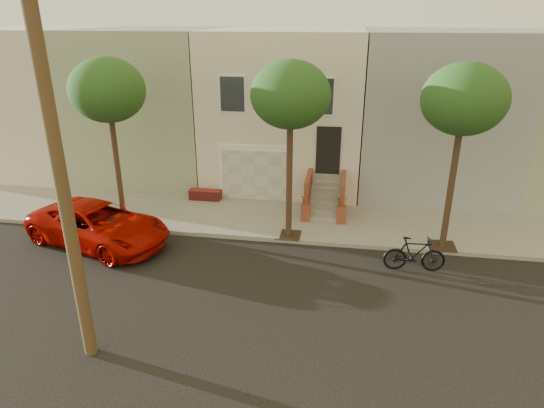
# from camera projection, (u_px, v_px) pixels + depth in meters

# --- Properties ---
(ground) EXTENTS (90.00, 90.00, 0.00)m
(ground) POSITION_uv_depth(u_px,v_px,m) (239.00, 293.00, 14.15)
(ground) COLOR black
(ground) RESTS_ON ground
(sidewalk) EXTENTS (40.00, 3.70, 0.15)m
(sidewalk) POSITION_uv_depth(u_px,v_px,m) (269.00, 219.00, 19.02)
(sidewalk) COLOR gray
(sidewalk) RESTS_ON ground
(house_row) EXTENTS (33.10, 11.70, 7.00)m
(house_row) POSITION_uv_depth(u_px,v_px,m) (288.00, 105.00, 23.02)
(house_row) COLOR silver
(house_row) RESTS_ON sidewalk
(tree_left) EXTENTS (2.70, 2.57, 6.30)m
(tree_left) POSITION_uv_depth(u_px,v_px,m) (107.00, 91.00, 16.57)
(tree_left) COLOR #2D2116
(tree_left) RESTS_ON sidewalk
(tree_mid) EXTENTS (2.70, 2.57, 6.30)m
(tree_mid) POSITION_uv_depth(u_px,v_px,m) (290.00, 96.00, 15.60)
(tree_mid) COLOR #2D2116
(tree_mid) RESTS_ON sidewalk
(tree_right) EXTENTS (2.70, 2.57, 6.30)m
(tree_right) POSITION_uv_depth(u_px,v_px,m) (464.00, 101.00, 14.78)
(tree_right) COLOR #2D2116
(tree_right) RESTS_ON sidewalk
(pickup_truck) EXTENTS (5.88, 4.02, 1.49)m
(pickup_truck) POSITION_uv_depth(u_px,v_px,m) (99.00, 225.00, 16.92)
(pickup_truck) COLOR #A50800
(pickup_truck) RESTS_ON ground
(motorcycle) EXTENTS (2.02, 0.70, 1.19)m
(motorcycle) POSITION_uv_depth(u_px,v_px,m) (414.00, 254.00, 15.17)
(motorcycle) COLOR black
(motorcycle) RESTS_ON ground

